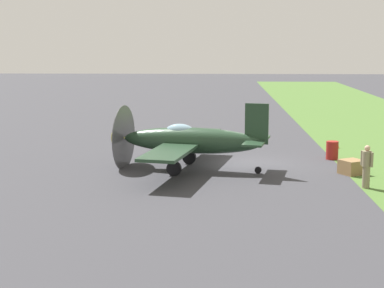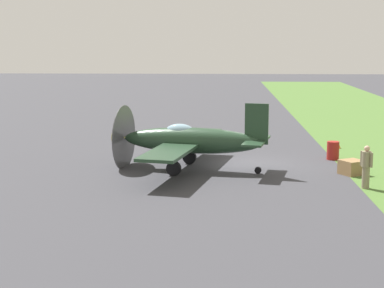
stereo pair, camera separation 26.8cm
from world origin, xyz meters
TOP-DOWN VIEW (x-y plane):
  - ground_plane at (0.00, 0.00)m, footprint 160.00×160.00m
  - airplane_lead at (-1.34, 2.90)m, footprint 9.19×7.34m
  - ground_crew_chief at (-4.64, -4.32)m, footprint 0.54×0.41m
  - fuel_drum at (1.51, -4.08)m, footprint 0.60×0.60m
  - supply_crate at (-2.00, -4.31)m, footprint 1.23×1.23m
  - runway_marker_cone at (4.87, -4.92)m, footprint 0.36×0.36m

SIDE VIEW (x-z plane):
  - ground_plane at x=0.00m, z-range 0.00..0.00m
  - runway_marker_cone at x=4.87m, z-range 0.00..0.44m
  - supply_crate at x=-2.00m, z-range 0.00..0.64m
  - fuel_drum at x=1.51m, z-range 0.00..0.90m
  - ground_crew_chief at x=-4.64m, z-range 0.05..1.78m
  - airplane_lead at x=-1.34m, z-range -0.26..2.99m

